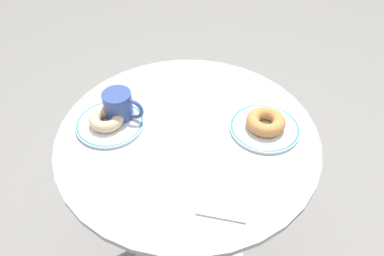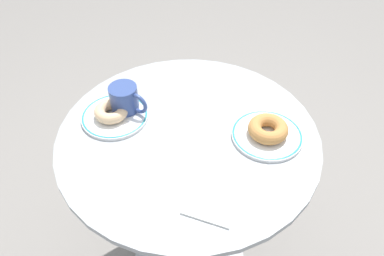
{
  "view_description": "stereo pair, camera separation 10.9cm",
  "coord_description": "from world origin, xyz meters",
  "px_view_note": "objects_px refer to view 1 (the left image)",
  "views": [
    {
      "loc": [
        -0.04,
        -0.79,
        1.54
      ],
      "look_at": [
        0.01,
        -0.01,
        0.78
      ],
      "focal_mm": 35.83,
      "sensor_mm": 36.0,
      "label": 1
    },
    {
      "loc": [
        0.07,
        -0.79,
        1.54
      ],
      "look_at": [
        0.01,
        -0.01,
        0.78
      ],
      "focal_mm": 35.83,
      "sensor_mm": 36.0,
      "label": 2
    }
  ],
  "objects_px": {
    "cafe_table": "(188,188)",
    "coffee_mug": "(119,106)",
    "plate_right": "(265,128)",
    "donut_glazed": "(106,119)",
    "donut_old_fashioned": "(266,122)",
    "paper_napkin": "(224,200)",
    "plate_left": "(110,123)"
  },
  "relations": [
    {
      "from": "paper_napkin",
      "to": "cafe_table",
      "type": "bearing_deg",
      "value": 108.12
    },
    {
      "from": "plate_left",
      "to": "coffee_mug",
      "type": "xyz_separation_m",
      "value": [
        0.03,
        0.03,
        0.04
      ]
    },
    {
      "from": "cafe_table",
      "to": "plate_left",
      "type": "distance_m",
      "value": 0.36
    },
    {
      "from": "plate_left",
      "to": "paper_napkin",
      "type": "distance_m",
      "value": 0.42
    },
    {
      "from": "plate_left",
      "to": "plate_right",
      "type": "height_order",
      "value": "same"
    },
    {
      "from": "cafe_table",
      "to": "paper_napkin",
      "type": "relative_size",
      "value": 6.22
    },
    {
      "from": "plate_left",
      "to": "donut_glazed",
      "type": "bearing_deg",
      "value": -149.06
    },
    {
      "from": "donut_glazed",
      "to": "plate_left",
      "type": "bearing_deg",
      "value": 30.94
    },
    {
      "from": "cafe_table",
      "to": "coffee_mug",
      "type": "height_order",
      "value": "coffee_mug"
    },
    {
      "from": "coffee_mug",
      "to": "plate_right",
      "type": "bearing_deg",
      "value": -10.42
    },
    {
      "from": "donut_glazed",
      "to": "donut_old_fashioned",
      "type": "distance_m",
      "value": 0.47
    },
    {
      "from": "plate_left",
      "to": "plate_right",
      "type": "distance_m",
      "value": 0.46
    },
    {
      "from": "donut_old_fashioned",
      "to": "coffee_mug",
      "type": "bearing_deg",
      "value": 169.58
    },
    {
      "from": "donut_glazed",
      "to": "donut_old_fashioned",
      "type": "height_order",
      "value": "donut_old_fashioned"
    },
    {
      "from": "donut_old_fashioned",
      "to": "coffee_mug",
      "type": "height_order",
      "value": "coffee_mug"
    },
    {
      "from": "donut_glazed",
      "to": "donut_old_fashioned",
      "type": "xyz_separation_m",
      "value": [
        0.47,
        -0.04,
        0.0
      ]
    },
    {
      "from": "coffee_mug",
      "to": "donut_old_fashioned",
      "type": "bearing_deg",
      "value": -10.42
    },
    {
      "from": "cafe_table",
      "to": "coffee_mug",
      "type": "bearing_deg",
      "value": 156.71
    },
    {
      "from": "plate_right",
      "to": "paper_napkin",
      "type": "bearing_deg",
      "value": -121.78
    },
    {
      "from": "paper_napkin",
      "to": "coffee_mug",
      "type": "bearing_deg",
      "value": 130.52
    },
    {
      "from": "paper_napkin",
      "to": "plate_left",
      "type": "bearing_deg",
      "value": 136.38
    },
    {
      "from": "donut_glazed",
      "to": "coffee_mug",
      "type": "relative_size",
      "value": 0.84
    },
    {
      "from": "donut_glazed",
      "to": "coffee_mug",
      "type": "distance_m",
      "value": 0.05
    },
    {
      "from": "donut_glazed",
      "to": "donut_old_fashioned",
      "type": "relative_size",
      "value": 0.89
    },
    {
      "from": "plate_right",
      "to": "coffee_mug",
      "type": "xyz_separation_m",
      "value": [
        -0.43,
        0.08,
        0.04
      ]
    },
    {
      "from": "plate_left",
      "to": "paper_napkin",
      "type": "relative_size",
      "value": 1.64
    },
    {
      "from": "plate_right",
      "to": "paper_napkin",
      "type": "xyz_separation_m",
      "value": [
        -0.15,
        -0.24,
        -0.0
      ]
    },
    {
      "from": "cafe_table",
      "to": "paper_napkin",
      "type": "bearing_deg",
      "value": -71.88
    },
    {
      "from": "cafe_table",
      "to": "plate_right",
      "type": "distance_m",
      "value": 0.35
    },
    {
      "from": "donut_glazed",
      "to": "paper_napkin",
      "type": "distance_m",
      "value": 0.43
    },
    {
      "from": "donut_glazed",
      "to": "paper_napkin",
      "type": "xyz_separation_m",
      "value": [
        0.31,
        -0.29,
        -0.03
      ]
    },
    {
      "from": "plate_left",
      "to": "paper_napkin",
      "type": "height_order",
      "value": "plate_left"
    }
  ]
}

